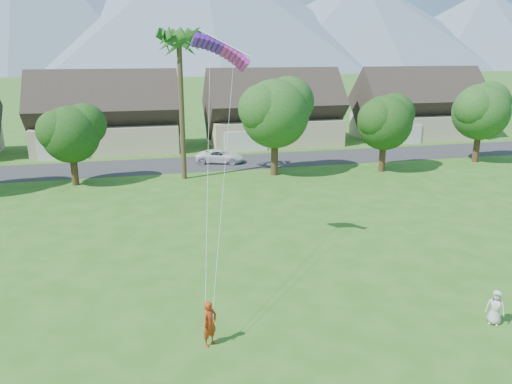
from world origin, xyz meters
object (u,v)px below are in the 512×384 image
object	(u,v)px
parked_car	(220,156)
parafoil_kite	(222,49)
kite_flyer	(210,324)
watcher	(495,307)

from	to	relation	value
parked_car	parafoil_kite	xyz separation A→B (m)	(-3.52, -22.95, 10.23)
kite_flyer	watcher	world-z (taller)	kite_flyer
watcher	parafoil_kite	world-z (taller)	parafoil_kite
kite_flyer	parafoil_kite	size ratio (longest dim) A/B	0.60
kite_flyer	watcher	size ratio (longest dim) A/B	1.21
watcher	kite_flyer	bearing A→B (deg)	-144.11
kite_flyer	parafoil_kite	world-z (taller)	parafoil_kite
kite_flyer	watcher	bearing A→B (deg)	-42.31
kite_flyer	parafoil_kite	bearing A→B (deg)	39.64
parked_car	parafoil_kite	world-z (taller)	parafoil_kite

